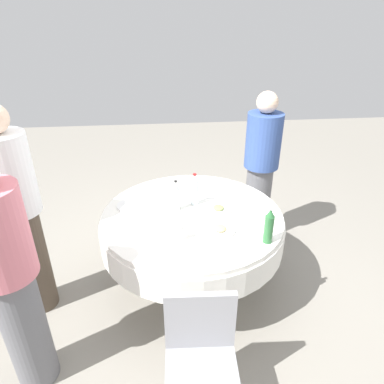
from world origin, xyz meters
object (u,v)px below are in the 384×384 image
(plate_rear, at_px, (218,209))
(chair_mid, at_px, (201,354))
(wine_glass_left, at_px, (176,227))
(person_east, at_px, (19,213))
(wine_glass_front, at_px, (165,220))
(person_outer, at_px, (261,168))
(plate_north, at_px, (220,230))
(person_near, at_px, (9,278))
(dining_table, at_px, (192,228))
(bottle_green_outer, at_px, (269,226))
(plate_right, at_px, (130,205))
(bottle_clear_east, at_px, (176,197))
(bottle_clear_near, at_px, (195,190))

(plate_rear, relative_size, chair_mid, 0.25)
(wine_glass_left, height_order, person_east, person_east)
(wine_glass_front, relative_size, plate_rear, 0.69)
(wine_glass_left, bearing_deg, person_outer, 138.98)
(plate_north, relative_size, plate_rear, 1.05)
(person_near, bearing_deg, plate_rear, -93.76)
(dining_table, xyz_separation_m, plate_north, (0.27, 0.18, 0.16))
(bottle_green_outer, relative_size, plate_right, 1.22)
(plate_north, bearing_deg, plate_rear, 172.50)
(person_east, bearing_deg, wine_glass_front, -102.30)
(bottle_clear_east, xyz_separation_m, wine_glass_left, (0.44, -0.02, -0.01))
(dining_table, xyz_separation_m, plate_rear, (-0.03, 0.22, 0.16))
(person_east, bearing_deg, chair_mid, -134.87)
(bottle_clear_east, xyz_separation_m, person_outer, (-0.60, 0.88, -0.05))
(bottle_clear_near, xyz_separation_m, plate_right, (-0.01, -0.54, -0.12))
(bottle_clear_east, distance_m, person_outer, 1.07)
(plate_north, bearing_deg, chair_mid, -15.93)
(person_near, bearing_deg, bottle_clear_near, -85.83)
(bottle_clear_east, xyz_separation_m, person_near, (0.86, -1.00, -0.01))
(wine_glass_left, height_order, person_near, person_near)
(plate_north, height_order, plate_rear, same)
(bottle_green_outer, bearing_deg, person_outer, 166.89)
(plate_north, distance_m, person_near, 1.41)
(person_near, bearing_deg, wine_glass_left, -101.54)
(wine_glass_left, height_order, plate_right, wine_glass_left)
(wine_glass_left, relative_size, plate_rear, 0.74)
(bottle_clear_near, bearing_deg, plate_rear, 54.70)
(dining_table, relative_size, bottle_clear_east, 5.58)
(dining_table, relative_size, person_near, 0.92)
(bottle_green_outer, xyz_separation_m, person_east, (-0.32, -1.79, 0.02))
(wine_glass_left, bearing_deg, plate_north, 105.74)
(person_outer, bearing_deg, plate_right, -109.91)
(bottle_clear_east, height_order, person_outer, person_outer)
(person_near, xyz_separation_m, chair_mid, (0.35, 1.06, -0.34))
(bottle_clear_near, relative_size, person_outer, 0.18)
(bottle_clear_near, bearing_deg, dining_table, -13.60)
(chair_mid, bearing_deg, bottle_clear_near, -91.32)
(plate_right, xyz_separation_m, person_outer, (-0.51, 1.26, 0.07))
(bottle_green_outer, xyz_separation_m, bottle_clear_near, (-0.59, -0.46, 0.00))
(chair_mid, bearing_deg, person_near, -14.84)
(plate_rear, bearing_deg, wine_glass_left, -43.32)
(bottle_clear_near, height_order, plate_north, bottle_clear_near)
(person_east, bearing_deg, dining_table, -90.00)
(person_east, bearing_deg, wine_glass_left, -107.38)
(bottle_clear_east, height_order, wine_glass_front, bottle_clear_east)
(wine_glass_front, distance_m, plate_north, 0.42)
(bottle_clear_east, height_order, person_near, person_near)
(wine_glass_front, height_order, person_near, person_near)
(bottle_clear_east, relative_size, plate_rear, 1.24)
(bottle_green_outer, distance_m, person_east, 1.81)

